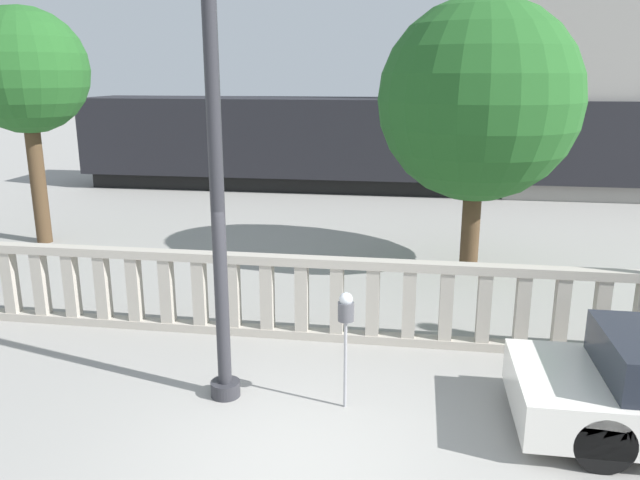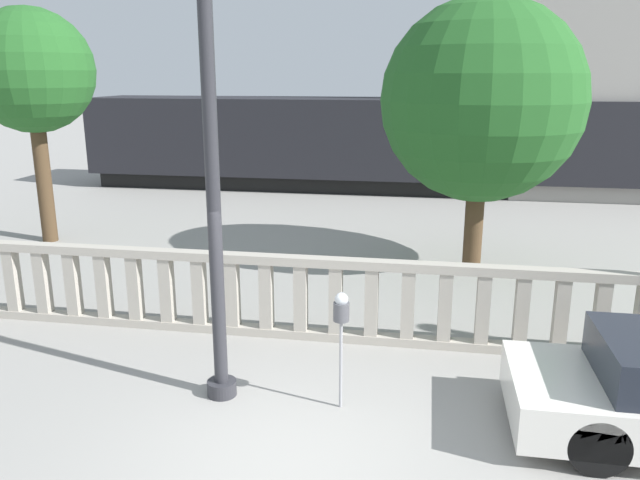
% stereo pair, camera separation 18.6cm
% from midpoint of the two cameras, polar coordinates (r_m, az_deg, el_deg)
% --- Properties ---
extents(ground_plane, '(160.00, 160.00, 0.00)m').
position_cam_midpoint_polar(ground_plane, '(7.26, -2.80, -19.63)').
color(ground_plane, gray).
extents(balustrade, '(14.14, 0.24, 1.36)m').
position_cam_midpoint_polar(balustrade, '(9.85, 1.02, -5.48)').
color(balustrade, '#ADA599').
rests_on(balustrade, ground).
extents(lamppost, '(0.39, 0.39, 6.21)m').
position_cam_midpoint_polar(lamppost, '(7.61, -10.25, 8.01)').
color(lamppost, '#2D2D33').
rests_on(lamppost, ground).
extents(parking_meter, '(0.20, 0.20, 1.55)m').
position_cam_midpoint_polar(parking_meter, '(7.71, 1.69, -6.79)').
color(parking_meter, '#99999E').
rests_on(parking_meter, ground).
extents(train_near, '(29.13, 3.10, 3.87)m').
position_cam_midpoint_polar(train_near, '(22.94, 15.19, 8.45)').
color(train_near, black).
rests_on(train_near, ground).
extents(tree_left, '(2.95, 2.95, 5.67)m').
position_cam_midpoint_polar(tree_left, '(16.78, -25.65, 13.65)').
color(tree_left, '#4C3823').
rests_on(tree_left, ground).
extents(tree_right, '(4.12, 4.12, 5.66)m').
position_cam_midpoint_polar(tree_right, '(13.39, 13.91, 12.24)').
color(tree_right, '#4C3823').
rests_on(tree_right, ground).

